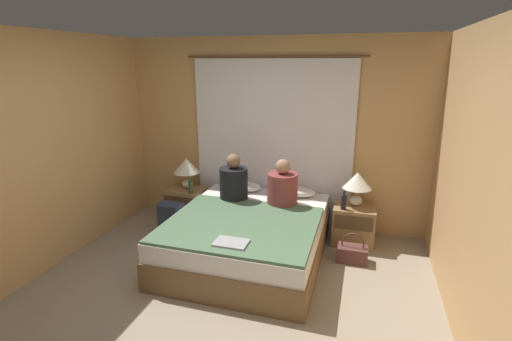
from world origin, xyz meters
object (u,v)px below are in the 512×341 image
Objects in this scene: lamp_left at (186,167)px; beer_bottle_on_left_stand at (191,187)px; bed at (249,237)px; pillow_right at (294,191)px; lamp_right at (357,182)px; person_right_in_bed at (282,187)px; beer_bottle_on_right_stand at (344,202)px; handbag_on_floor at (352,253)px; nightstand_left at (187,205)px; nightstand_right at (354,225)px; laptop_on_bed at (231,243)px; backpack_on_floor at (171,218)px; person_left_in_bed at (234,182)px; pillow_left at (241,186)px.

lamp_left reaches higher than beer_bottle_on_left_stand.
pillow_right is (0.36, 0.79, 0.32)m from bed.
lamp_right is at bearing 4.75° from beer_bottle_on_left_stand.
pillow_right is 0.39m from person_right_in_bed.
person_right_in_bed is (-0.85, -0.32, -0.04)m from lamp_right.
lamp_right is 1.79× the size of beer_bottle_on_right_stand.
nightstand_left is at bearing 168.67° from handbag_on_floor.
bed reaches higher than nightstand_right.
laptop_on_bed is at bearing -127.02° from nightstand_right.
lamp_right reaches higher than backpack_on_floor.
person_left_in_bed is 0.70m from beer_bottle_on_left_stand.
backpack_on_floor is at bearing -159.85° from pillow_right.
pillow_right is 1.55m from laptop_on_bed.
lamp_left is 1.52m from pillow_right.
person_left_in_bed reaches higher than laptop_on_bed.
lamp_right is (2.28, 0.00, 0.00)m from lamp_left.
beer_bottle_on_left_stand reaches higher than handbag_on_floor.
handbag_on_floor is at bearing -11.33° from nightstand_left.
nightstand_right is 1.02m from person_right_in_bed.
handbag_on_floor is at bearing -88.53° from nightstand_right.
backpack_on_floor is at bearing -144.54° from pillow_left.
lamp_left is 1.46m from person_right_in_bed.
person_right_in_bed is 1.64× the size of handbag_on_floor.
lamp_left reaches higher than nightstand_right.
lamp_left is 1.00× the size of lamp_right.
nightstand_left is at bearing 139.73° from beer_bottle_on_left_stand.
handbag_on_floor is (2.29, -0.46, -0.14)m from nightstand_left.
beer_bottle_on_right_stand is (2.15, -0.12, 0.33)m from nightstand_left.
pillow_left is at bearing 6.88° from nightstand_left.
nightstand_right is 1.82m from laptop_on_bed.
bed reaches higher than handbag_on_floor.
person_right_in_bed is 1.30× the size of backpack_on_floor.
person_right_in_bed is 0.75m from beer_bottle_on_right_stand.
beer_bottle_on_right_stand reaches higher than nightstand_right.
laptop_on_bed is (-0.94, -1.31, -0.02)m from beer_bottle_on_right_stand.
person_left_in_bed is (-1.47, -0.32, -0.03)m from lamp_right.
beer_bottle_on_right_stand is at bearing 8.92° from backpack_on_floor.
pillow_left is 1.00m from backpack_on_floor.
backpack_on_floor is (-0.77, -0.55, -0.33)m from pillow_left.
pillow_right is 0.68m from beer_bottle_on_right_stand.
beer_bottle_on_right_stand is 0.68× the size of handbag_on_floor.
beer_bottle_on_left_stand is at bearing -40.27° from nightstand_left.
person_left_in_bed is at bearing 172.24° from handbag_on_floor.
beer_bottle_on_right_stand is (1.37, -0.21, 0.00)m from pillow_left.
lamp_left is 1.88× the size of beer_bottle_on_left_stand.
laptop_on_bed is at bearing -100.83° from person_right_in_bed.
nightstand_left reaches higher than backpack_on_floor.
backpack_on_floor is (-2.27, -0.45, 0.00)m from nightstand_right.
pillow_right reaches higher than nightstand_left.
lamp_right is at bearing 1.50° from nightstand_left.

